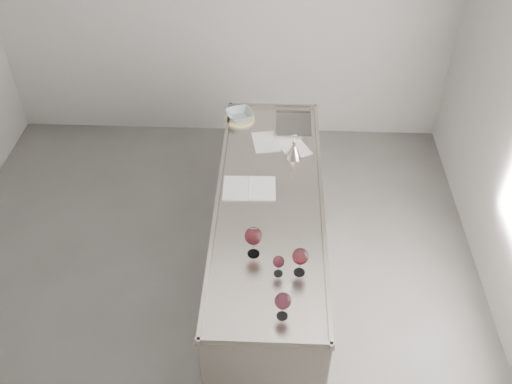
{
  "coord_description": "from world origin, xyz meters",
  "views": [
    {
      "loc": [
        0.53,
        -2.69,
        3.64
      ],
      "look_at": [
        0.4,
        0.28,
        1.02
      ],
      "focal_mm": 40.0,
      "sensor_mm": 36.0,
      "label": 1
    }
  ],
  "objects_px": {
    "counter": "(269,245)",
    "wine_glass_small": "(279,262)",
    "wine_glass_middle": "(283,302)",
    "wine_glass_left": "(253,237)",
    "notebook": "(249,188)",
    "wine_funnel": "(294,151)",
    "wine_glass_right": "(300,257)",
    "ceramic_bowl": "(240,115)"
  },
  "relations": [
    {
      "from": "wine_glass_right",
      "to": "wine_funnel",
      "type": "relative_size",
      "value": 1.1
    },
    {
      "from": "wine_glass_middle",
      "to": "notebook",
      "type": "distance_m",
      "value": 1.14
    },
    {
      "from": "wine_glass_left",
      "to": "wine_glass_middle",
      "type": "height_order",
      "value": "wine_glass_left"
    },
    {
      "from": "wine_glass_left",
      "to": "wine_funnel",
      "type": "relative_size",
      "value": 1.21
    },
    {
      "from": "wine_glass_small",
      "to": "ceramic_bowl",
      "type": "height_order",
      "value": "wine_glass_small"
    },
    {
      "from": "counter",
      "to": "notebook",
      "type": "relative_size",
      "value": 6.32
    },
    {
      "from": "counter",
      "to": "wine_funnel",
      "type": "relative_size",
      "value": 13.34
    },
    {
      "from": "wine_glass_left",
      "to": "wine_glass_small",
      "type": "xyz_separation_m",
      "value": [
        0.16,
        -0.16,
        -0.05
      ]
    },
    {
      "from": "wine_glass_right",
      "to": "ceramic_bowl",
      "type": "distance_m",
      "value": 1.73
    },
    {
      "from": "wine_glass_middle",
      "to": "wine_glass_right",
      "type": "height_order",
      "value": "wine_glass_right"
    },
    {
      "from": "wine_glass_right",
      "to": "wine_glass_middle",
      "type": "bearing_deg",
      "value": -107.21
    },
    {
      "from": "counter",
      "to": "wine_glass_small",
      "type": "distance_m",
      "value": 0.89
    },
    {
      "from": "counter",
      "to": "notebook",
      "type": "height_order",
      "value": "counter"
    },
    {
      "from": "wine_glass_middle",
      "to": "ceramic_bowl",
      "type": "height_order",
      "value": "wine_glass_middle"
    },
    {
      "from": "counter",
      "to": "ceramic_bowl",
      "type": "bearing_deg",
      "value": 105.51
    },
    {
      "from": "wine_glass_right",
      "to": "counter",
      "type": "bearing_deg",
      "value": 106.52
    },
    {
      "from": "counter",
      "to": "wine_glass_left",
      "type": "relative_size",
      "value": 10.98
    },
    {
      "from": "counter",
      "to": "ceramic_bowl",
      "type": "distance_m",
      "value": 1.15
    },
    {
      "from": "notebook",
      "to": "wine_funnel",
      "type": "bearing_deg",
      "value": 49.06
    },
    {
      "from": "counter",
      "to": "wine_glass_right",
      "type": "bearing_deg",
      "value": -73.48
    },
    {
      "from": "counter",
      "to": "wine_glass_left",
      "type": "height_order",
      "value": "wine_glass_left"
    },
    {
      "from": "notebook",
      "to": "wine_glass_left",
      "type": "bearing_deg",
      "value": -86.01
    },
    {
      "from": "wine_glass_left",
      "to": "notebook",
      "type": "relative_size",
      "value": 0.58
    },
    {
      "from": "wine_glass_middle",
      "to": "wine_glass_small",
      "type": "relative_size",
      "value": 1.28
    },
    {
      "from": "wine_glass_middle",
      "to": "wine_funnel",
      "type": "xyz_separation_m",
      "value": [
        0.08,
        1.5,
        -0.08
      ]
    },
    {
      "from": "wine_glass_right",
      "to": "wine_glass_left",
      "type": "bearing_deg",
      "value": 153.55
    },
    {
      "from": "ceramic_bowl",
      "to": "wine_glass_middle",
      "type": "bearing_deg",
      "value": -79.47
    },
    {
      "from": "ceramic_bowl",
      "to": "counter",
      "type": "bearing_deg",
      "value": -74.49
    },
    {
      "from": "counter",
      "to": "wine_funnel",
      "type": "height_order",
      "value": "wine_funnel"
    },
    {
      "from": "wine_funnel",
      "to": "wine_glass_middle",
      "type": "bearing_deg",
      "value": -92.94
    },
    {
      "from": "wine_glass_right",
      "to": "wine_glass_small",
      "type": "relative_size",
      "value": 1.36
    },
    {
      "from": "counter",
      "to": "wine_glass_small",
      "type": "bearing_deg",
      "value": -84.26
    },
    {
      "from": "wine_glass_left",
      "to": "notebook",
      "type": "distance_m",
      "value": 0.65
    },
    {
      "from": "counter",
      "to": "notebook",
      "type": "bearing_deg",
      "value": 143.99
    },
    {
      "from": "notebook",
      "to": "ceramic_bowl",
      "type": "xyz_separation_m",
      "value": [
        -0.13,
        0.88,
        0.04
      ]
    },
    {
      "from": "notebook",
      "to": "wine_glass_small",
      "type": "bearing_deg",
      "value": -75.86
    },
    {
      "from": "counter",
      "to": "wine_funnel",
      "type": "bearing_deg",
      "value": 70.86
    },
    {
      "from": "counter",
      "to": "ceramic_bowl",
      "type": "height_order",
      "value": "ceramic_bowl"
    },
    {
      "from": "wine_funnel",
      "to": "wine_glass_right",
      "type": "bearing_deg",
      "value": -88.7
    },
    {
      "from": "wine_glass_small",
      "to": "notebook",
      "type": "xyz_separation_m",
      "value": [
        -0.22,
        0.79,
        -0.1
      ]
    },
    {
      "from": "wine_glass_small",
      "to": "notebook",
      "type": "height_order",
      "value": "wine_glass_small"
    },
    {
      "from": "wine_glass_middle",
      "to": "wine_funnel",
      "type": "bearing_deg",
      "value": 87.06
    }
  ]
}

